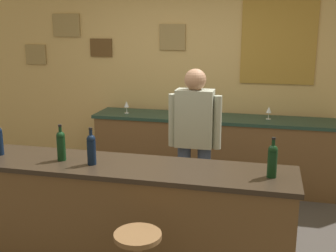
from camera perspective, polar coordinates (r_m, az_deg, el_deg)
ground_plane at (r=4.14m, az=-3.11°, el=-15.64°), size 10.00×10.00×0.00m
back_wall at (r=5.62m, az=2.81°, el=7.38°), size 6.00×0.09×2.80m
bar_counter at (r=3.59m, az=-5.08°, el=-12.23°), size 2.66×0.60×0.92m
side_counter at (r=5.38m, az=6.00°, el=-3.42°), size 3.03×0.56×0.90m
bartender at (r=4.12m, az=3.60°, el=-1.72°), size 0.52×0.21×1.62m
wine_bottle_b at (r=3.59m, az=-14.31°, el=-2.45°), size 0.07×0.07×0.31m
wine_bottle_c at (r=3.44m, az=-10.36°, el=-2.98°), size 0.07×0.07×0.31m
wine_bottle_d at (r=3.20m, az=13.99°, el=-4.45°), size 0.07×0.07×0.31m
wine_glass_a at (r=5.46m, az=-5.65°, el=2.89°), size 0.07×0.07×0.16m
wine_glass_b at (r=5.24m, az=13.52°, el=2.10°), size 0.07×0.07×0.16m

